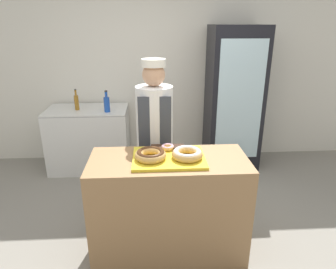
{
  "coord_description": "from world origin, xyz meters",
  "views": [
    {
      "loc": [
        -0.14,
        -2.23,
        1.97
      ],
      "look_at": [
        0.0,
        0.1,
        1.09
      ],
      "focal_mm": 32.0,
      "sensor_mm": 36.0,
      "label": 1
    }
  ],
  "objects_px": {
    "serving_tray": "(169,158)",
    "bottle_amber": "(77,102)",
    "donut_chocolate_glaze": "(151,154)",
    "bottle_blue": "(107,104)",
    "donut_light_glaze": "(187,153)",
    "baker_person": "(155,138)",
    "beverage_fridge": "(234,99)",
    "chest_freezer": "(90,138)",
    "donut_mini_center": "(168,147)",
    "brownie_back_left": "(156,148)",
    "brownie_back_right": "(179,147)"
  },
  "relations": [
    {
      "from": "serving_tray",
      "to": "bottle_amber",
      "type": "bearing_deg",
      "value": 123.31
    },
    {
      "from": "donut_chocolate_glaze",
      "to": "bottle_blue",
      "type": "relative_size",
      "value": 0.9
    },
    {
      "from": "donut_chocolate_glaze",
      "to": "donut_light_glaze",
      "type": "height_order",
      "value": "same"
    },
    {
      "from": "bottle_amber",
      "to": "bottle_blue",
      "type": "bearing_deg",
      "value": -15.61
    },
    {
      "from": "baker_person",
      "to": "beverage_fridge",
      "type": "relative_size",
      "value": 0.85
    },
    {
      "from": "chest_freezer",
      "to": "beverage_fridge",
      "type": "bearing_deg",
      "value": -0.19
    },
    {
      "from": "donut_mini_center",
      "to": "baker_person",
      "type": "distance_m",
      "value": 0.45
    },
    {
      "from": "donut_light_glaze",
      "to": "beverage_fridge",
      "type": "height_order",
      "value": "beverage_fridge"
    },
    {
      "from": "brownie_back_left",
      "to": "bottle_amber",
      "type": "distance_m",
      "value": 1.87
    },
    {
      "from": "beverage_fridge",
      "to": "baker_person",
      "type": "bearing_deg",
      "value": -133.67
    },
    {
      "from": "beverage_fridge",
      "to": "donut_chocolate_glaze",
      "type": "bearing_deg",
      "value": -123.02
    },
    {
      "from": "brownie_back_left",
      "to": "brownie_back_right",
      "type": "xyz_separation_m",
      "value": [
        0.2,
        0.0,
        0.0
      ]
    },
    {
      "from": "donut_mini_center",
      "to": "serving_tray",
      "type": "bearing_deg",
      "value": -90.0
    },
    {
      "from": "donut_light_glaze",
      "to": "brownie_back_left",
      "type": "height_order",
      "value": "donut_light_glaze"
    },
    {
      "from": "brownie_back_left",
      "to": "bottle_blue",
      "type": "relative_size",
      "value": 0.33
    },
    {
      "from": "baker_person",
      "to": "chest_freezer",
      "type": "distance_m",
      "value": 1.54
    },
    {
      "from": "donut_light_glaze",
      "to": "brownie_back_right",
      "type": "bearing_deg",
      "value": 105.28
    },
    {
      "from": "bottle_amber",
      "to": "donut_light_glaze",
      "type": "bearing_deg",
      "value": -53.91
    },
    {
      "from": "chest_freezer",
      "to": "brownie_back_right",
      "type": "bearing_deg",
      "value": -55.36
    },
    {
      "from": "baker_person",
      "to": "beverage_fridge",
      "type": "xyz_separation_m",
      "value": [
        1.11,
        1.17,
        0.1
      ]
    },
    {
      "from": "brownie_back_left",
      "to": "chest_freezer",
      "type": "relative_size",
      "value": 0.09
    },
    {
      "from": "bottle_amber",
      "to": "chest_freezer",
      "type": "bearing_deg",
      "value": 19.73
    },
    {
      "from": "donut_chocolate_glaze",
      "to": "brownie_back_right",
      "type": "distance_m",
      "value": 0.31
    },
    {
      "from": "donut_light_glaze",
      "to": "chest_freezer",
      "type": "relative_size",
      "value": 0.23
    },
    {
      "from": "donut_chocolate_glaze",
      "to": "bottle_amber",
      "type": "relative_size",
      "value": 0.9
    },
    {
      "from": "donut_chocolate_glaze",
      "to": "beverage_fridge",
      "type": "relative_size",
      "value": 0.13
    },
    {
      "from": "donut_mini_center",
      "to": "chest_freezer",
      "type": "xyz_separation_m",
      "value": [
        -1.01,
        1.6,
        -0.52
      ]
    },
    {
      "from": "beverage_fridge",
      "to": "bottle_blue",
      "type": "relative_size",
      "value": 6.91
    },
    {
      "from": "brownie_back_right",
      "to": "bottle_amber",
      "type": "xyz_separation_m",
      "value": [
        -1.22,
        1.56,
        0.03
      ]
    },
    {
      "from": "donut_chocolate_glaze",
      "to": "brownie_back_left",
      "type": "distance_m",
      "value": 0.19
    },
    {
      "from": "donut_chocolate_glaze",
      "to": "bottle_blue",
      "type": "bearing_deg",
      "value": 109.02
    },
    {
      "from": "brownie_back_left",
      "to": "chest_freezer",
      "type": "height_order",
      "value": "brownie_back_left"
    },
    {
      "from": "bottle_amber",
      "to": "donut_chocolate_glaze",
      "type": "bearing_deg",
      "value": -60.8
    },
    {
      "from": "donut_chocolate_glaze",
      "to": "donut_mini_center",
      "type": "xyz_separation_m",
      "value": [
        0.15,
        0.18,
        -0.02
      ]
    },
    {
      "from": "serving_tray",
      "to": "chest_freezer",
      "type": "relative_size",
      "value": 0.54
    },
    {
      "from": "serving_tray",
      "to": "donut_mini_center",
      "type": "height_order",
      "value": "donut_mini_center"
    },
    {
      "from": "donut_light_glaze",
      "to": "baker_person",
      "type": "bearing_deg",
      "value": 112.45
    },
    {
      "from": "brownie_back_left",
      "to": "chest_freezer",
      "type": "distance_m",
      "value": 1.91
    },
    {
      "from": "brownie_back_left",
      "to": "brownie_back_right",
      "type": "relative_size",
      "value": 1.0
    },
    {
      "from": "donut_light_glaze",
      "to": "brownie_back_right",
      "type": "distance_m",
      "value": 0.19
    },
    {
      "from": "donut_chocolate_glaze",
      "to": "beverage_fridge",
      "type": "distance_m",
      "value": 2.12
    },
    {
      "from": "bottle_blue",
      "to": "donut_chocolate_glaze",
      "type": "bearing_deg",
      "value": -70.98
    },
    {
      "from": "brownie_back_left",
      "to": "brownie_back_right",
      "type": "distance_m",
      "value": 0.2
    },
    {
      "from": "bottle_blue",
      "to": "brownie_back_left",
      "type": "bearing_deg",
      "value": -67.04
    },
    {
      "from": "beverage_fridge",
      "to": "donut_light_glaze",
      "type": "bearing_deg",
      "value": -115.8
    },
    {
      "from": "donut_mini_center",
      "to": "brownie_back_left",
      "type": "relative_size",
      "value": 1.28
    },
    {
      "from": "brownie_back_right",
      "to": "bottle_blue",
      "type": "xyz_separation_m",
      "value": [
        -0.81,
        1.44,
        0.03
      ]
    },
    {
      "from": "donut_chocolate_glaze",
      "to": "bottle_blue",
      "type": "height_order",
      "value": "bottle_blue"
    },
    {
      "from": "baker_person",
      "to": "bottle_blue",
      "type": "bearing_deg",
      "value": 120.76
    },
    {
      "from": "donut_chocolate_glaze",
      "to": "serving_tray",
      "type": "bearing_deg",
      "value": 13.37
    }
  ]
}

